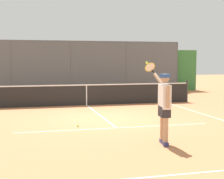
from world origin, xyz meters
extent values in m
plane|color=#C67A4C|center=(0.00, 0.00, 0.00)|extent=(60.00, 60.00, 0.00)
cube|color=white|center=(0.00, 6.17, 0.00)|extent=(7.85, 0.05, 0.01)
cube|color=white|center=(0.00, 1.75, 0.00)|extent=(6.12, 0.05, 0.01)
cube|color=white|center=(-3.92, 1.26, 0.00)|extent=(0.05, 9.81, 0.01)
cube|color=white|center=(0.00, -0.94, 0.00)|extent=(0.05, 5.40, 0.01)
cylinder|color=#565B60|center=(-7.06, -9.20, 1.62)|extent=(0.07, 0.07, 3.24)
cylinder|color=#565B60|center=(-3.53, -9.20, 1.62)|extent=(0.07, 0.07, 3.24)
cylinder|color=#565B60|center=(0.00, -9.20, 1.62)|extent=(0.07, 0.07, 3.24)
cylinder|color=#565B60|center=(3.53, -9.20, 1.62)|extent=(0.07, 0.07, 3.24)
cylinder|color=#565B60|center=(0.00, -9.20, 3.20)|extent=(14.11, 0.05, 0.05)
cube|color=#565B60|center=(0.00, -9.20, 1.62)|extent=(14.11, 0.02, 3.24)
cube|color=#387A3D|center=(0.00, -9.85, 1.36)|extent=(17.11, 0.90, 2.72)
cube|color=#ADADA8|center=(0.00, -9.02, 0.07)|extent=(15.11, 0.18, 0.15)
cylinder|color=#2D2D2D|center=(-5.03, -3.64, 0.54)|extent=(0.09, 0.09, 1.07)
cube|color=black|center=(0.00, -3.64, 0.46)|extent=(9.98, 0.02, 0.91)
cube|color=white|center=(0.00, -3.64, 0.94)|extent=(9.98, 0.04, 0.05)
cube|color=white|center=(0.00, -3.64, 0.46)|extent=(0.05, 0.04, 0.91)
cube|color=navy|center=(-0.62, 4.13, 0.04)|extent=(0.14, 0.27, 0.09)
cylinder|color=tan|center=(-0.62, 4.13, 0.50)|extent=(0.13, 0.13, 0.82)
cube|color=navy|center=(-0.66, 3.86, 0.04)|extent=(0.14, 0.27, 0.09)
cylinder|color=tan|center=(-0.66, 3.86, 0.50)|extent=(0.13, 0.13, 0.82)
cube|color=#28282D|center=(-0.64, 3.99, 0.83)|extent=(0.27, 0.45, 0.26)
cube|color=white|center=(-0.64, 3.99, 1.20)|extent=(0.28, 0.53, 0.59)
cylinder|color=tan|center=(-0.60, 4.30, 1.22)|extent=(0.08, 0.08, 0.54)
cylinder|color=tan|center=(-0.65, 3.52, 1.61)|extent=(0.14, 0.40, 0.30)
sphere|color=tan|center=(-0.64, 3.99, 1.65)|extent=(0.23, 0.23, 0.23)
cylinder|color=#284C93|center=(-0.64, 3.99, 1.71)|extent=(0.29, 0.29, 0.08)
cube|color=#284C93|center=(-0.65, 3.87, 1.68)|extent=(0.22, 0.23, 0.02)
cylinder|color=black|center=(-0.61, 3.28, 1.78)|extent=(0.06, 0.17, 0.13)
torus|color=gold|center=(-0.58, 3.09, 1.90)|extent=(0.32, 0.23, 0.26)
cylinder|color=silver|center=(-0.58, 3.09, 1.90)|extent=(0.27, 0.18, 0.21)
sphere|color=#CCDB33|center=(-0.55, 2.91, 2.02)|extent=(0.07, 0.07, 0.07)
sphere|color=#D6E042|center=(1.13, 1.29, 0.03)|extent=(0.07, 0.07, 0.07)
camera|label=1|loc=(2.65, 11.81, 2.12)|focal=54.95mm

